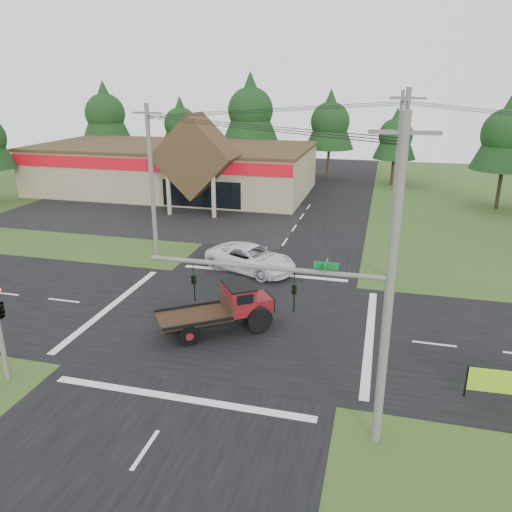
% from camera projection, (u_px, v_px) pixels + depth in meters
% --- Properties ---
extents(ground, '(120.00, 120.00, 0.00)m').
position_uv_depth(ground, '(232.00, 321.00, 25.95)').
color(ground, '#304E1C').
rests_on(ground, ground).
extents(road_ns, '(12.00, 120.00, 0.02)m').
position_uv_depth(road_ns, '(232.00, 320.00, 25.94)').
color(road_ns, black).
rests_on(road_ns, ground).
extents(road_ew, '(120.00, 12.00, 0.02)m').
position_uv_depth(road_ew, '(232.00, 320.00, 25.94)').
color(road_ew, black).
rests_on(road_ew, ground).
extents(parking_apron, '(28.00, 14.00, 0.02)m').
position_uv_depth(parking_apron, '(149.00, 215.00, 46.62)').
color(parking_apron, black).
rests_on(parking_apron, ground).
extents(cvs_building, '(30.40, 18.20, 9.19)m').
position_uv_depth(cvs_building, '(175.00, 167.00, 55.78)').
color(cvs_building, tan).
rests_on(cvs_building, ground).
extents(traffic_signal_mast, '(8.12, 0.24, 7.00)m').
position_uv_depth(traffic_signal_mast, '(333.00, 319.00, 16.26)').
color(traffic_signal_mast, '#595651').
rests_on(traffic_signal_mast, ground).
extents(utility_pole_nr, '(2.00, 0.30, 11.00)m').
position_uv_depth(utility_pole_nr, '(390.00, 290.00, 15.47)').
color(utility_pole_nr, '#595651').
rests_on(utility_pole_nr, ground).
extents(utility_pole_nw, '(2.00, 0.30, 10.50)m').
position_uv_depth(utility_pole_nw, '(152.00, 183.00, 33.38)').
color(utility_pole_nw, '#595651').
rests_on(utility_pole_nw, ground).
extents(utility_pole_ne, '(2.00, 0.30, 11.50)m').
position_uv_depth(utility_pole_ne, '(400.00, 187.00, 29.45)').
color(utility_pole_ne, '#595651').
rests_on(utility_pole_ne, ground).
extents(utility_pole_n, '(2.00, 0.30, 11.20)m').
position_uv_depth(utility_pole_n, '(397.00, 157.00, 42.30)').
color(utility_pole_n, '#595651').
rests_on(utility_pole_n, ground).
extents(tree_row_a, '(6.72, 6.72, 12.12)m').
position_uv_depth(tree_row_a, '(105.00, 112.00, 66.96)').
color(tree_row_a, '#332316').
rests_on(tree_row_a, ground).
extents(tree_row_b, '(5.60, 5.60, 10.10)m').
position_uv_depth(tree_row_b, '(181.00, 122.00, 66.87)').
color(tree_row_b, '#332316').
rests_on(tree_row_b, ground).
extents(tree_row_c, '(7.28, 7.28, 13.13)m').
position_uv_depth(tree_row_c, '(250.00, 108.00, 62.94)').
color(tree_row_c, '#332316').
rests_on(tree_row_c, ground).
extents(tree_row_d, '(6.16, 6.16, 11.11)m').
position_uv_depth(tree_row_d, '(330.00, 120.00, 61.94)').
color(tree_row_d, '#332316').
rests_on(tree_row_d, ground).
extents(tree_row_e, '(5.04, 5.04, 9.09)m').
position_uv_depth(tree_row_e, '(396.00, 134.00, 58.67)').
color(tree_row_e, '#332316').
rests_on(tree_row_e, ground).
extents(tree_side_ne, '(6.16, 6.16, 11.11)m').
position_uv_depth(tree_side_ne, '(508.00, 132.00, 46.73)').
color(tree_side_ne, '#332316').
rests_on(tree_side_ne, ground).
extents(antique_flatbed_truck, '(5.92, 5.06, 2.39)m').
position_uv_depth(antique_flatbed_truck, '(217.00, 309.00, 24.49)').
color(antique_flatbed_truck, '#500B0B').
rests_on(antique_flatbed_truck, ground).
extents(white_pickup, '(6.72, 4.88, 1.70)m').
position_uv_depth(white_pickup, '(251.00, 258.00, 32.62)').
color(white_pickup, white).
rests_on(white_pickup, ground).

